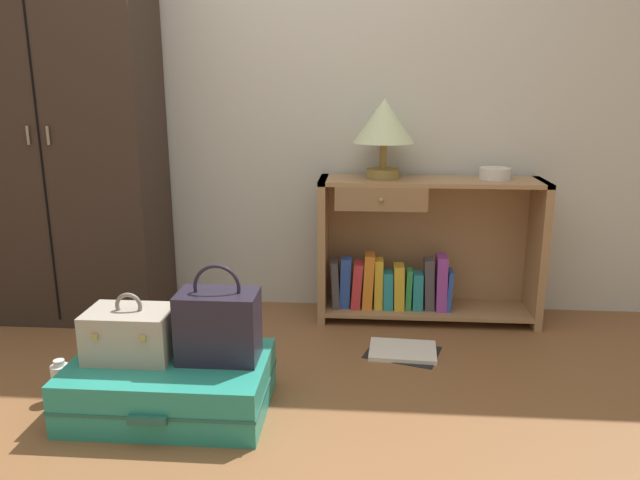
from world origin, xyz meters
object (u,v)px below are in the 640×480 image
table_lamp (384,124)px  bowl (495,173)px  bottle (61,381)px  open_book_on_floor (403,351)px  wardrobe (62,132)px  train_case (131,333)px  bookshelf (418,255)px  handbag (219,325)px  suitcase_large (170,385)px

table_lamp → bowl: table_lamp is taller
bowl → table_lamp: bearing=-177.8°
bottle → open_book_on_floor: 1.50m
wardrobe → table_lamp: (1.66, 0.07, 0.04)m
wardrobe → bottle: (0.36, -0.93, -0.92)m
wardrobe → train_case: size_ratio=6.07×
train_case → wardrobe: bearing=125.6°
bookshelf → bowl: bowl is taller
table_lamp → handbag: table_lamp is taller
train_case → open_book_on_floor: size_ratio=0.84×
wardrobe → train_case: (0.68, -0.95, -0.69)m
wardrobe → bowl: wardrobe is taller
bowl → train_case: bowl is taller
wardrobe → open_book_on_floor: bearing=-12.4°
bookshelf → suitcase_large: bearing=-134.3°
table_lamp → handbag: bearing=-122.2°
handbag → open_book_on_floor: 0.98m
bookshelf → train_case: bearing=-138.9°
train_case → bookshelf: bearing=41.1°
bowl → bottle: size_ratio=0.92×
bowl → train_case: bearing=-146.2°
table_lamp → bottle: table_lamp is taller
bowl → handbag: (-1.21, -1.03, -0.44)m
bookshelf → open_book_on_floor: 0.59m
handbag → suitcase_large: bearing=-169.9°
bowl → handbag: bowl is taller
wardrobe → table_lamp: wardrobe is taller
bookshelf → suitcase_large: (-1.03, -1.05, -0.25)m
train_case → bottle: train_case is taller
handbag → open_book_on_floor: size_ratio=0.98×
handbag → bottle: 0.71m
bookshelf → train_case: size_ratio=3.52×
wardrobe → table_lamp: 1.66m
wardrobe → handbag: size_ratio=5.23×
bowl → bottle: 2.25m
open_book_on_floor → suitcase_large: bearing=-147.9°
wardrobe → train_case: wardrobe is taller
bookshelf → open_book_on_floor: bookshelf is taller
table_lamp → train_case: bearing=-133.9°
table_lamp → open_book_on_floor: 1.13m
open_book_on_floor → bottle: bearing=-158.8°
bowl → bottle: (-1.87, -1.02, -0.71)m
bowl → suitcase_large: size_ratio=0.21×
bowl → handbag: bearing=-139.6°
bookshelf → train_case: 1.56m
train_case → handbag: bearing=1.6°
bookshelf → bowl: (0.38, 0.02, 0.44)m
open_book_on_floor → handbag: bearing=-143.3°
suitcase_large → handbag: handbag is taller
table_lamp → handbag: size_ratio=1.06×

